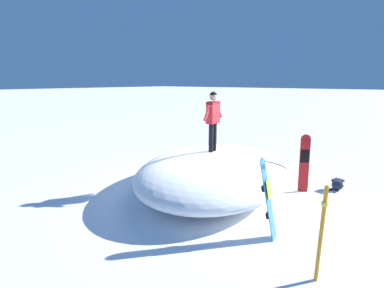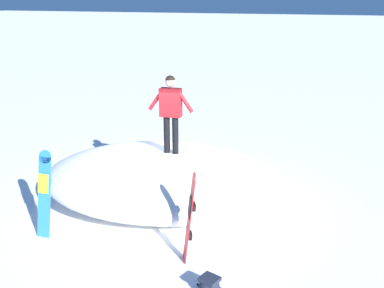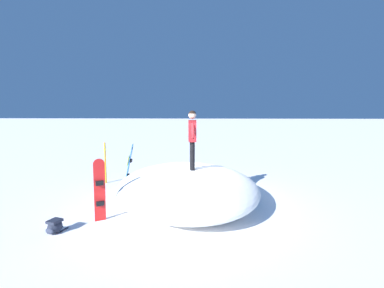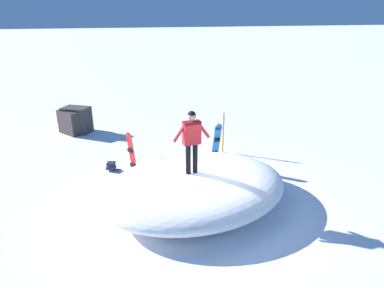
{
  "view_description": "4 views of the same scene",
  "coord_description": "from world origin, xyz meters",
  "px_view_note": "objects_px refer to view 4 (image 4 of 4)",
  "views": [
    {
      "loc": [
        4.63,
        -5.95,
        3.14
      ],
      "look_at": [
        -0.11,
        -0.03,
        1.36
      ],
      "focal_mm": 25.12,
      "sensor_mm": 36.0,
      "label": 1
    },
    {
      "loc": [
        9.01,
        4.59,
        4.44
      ],
      "look_at": [
        -0.07,
        0.84,
        1.26
      ],
      "focal_mm": 42.42,
      "sensor_mm": 36.0,
      "label": 2
    },
    {
      "loc": [
        -0.24,
        8.13,
        2.78
      ],
      "look_at": [
        0.26,
        0.76,
        1.9
      ],
      "focal_mm": 24.48,
      "sensor_mm": 36.0,
      "label": 3
    },
    {
      "loc": [
        -7.76,
        2.7,
        5.2
      ],
      "look_at": [
        0.71,
        0.34,
        1.76
      ],
      "focal_mm": 31.67,
      "sensor_mm": 36.0,
      "label": 4
    }
  ],
  "objects_px": {
    "trail_marker_pole": "(223,132)",
    "snowboard_primary_upright": "(132,155)",
    "backpack_near": "(111,166)",
    "snowboard_secondary_upright": "(216,144)",
    "snowboarder_standing": "(192,137)"
  },
  "relations": [
    {
      "from": "trail_marker_pole",
      "to": "snowboard_primary_upright",
      "type": "bearing_deg",
      "value": 110.06
    },
    {
      "from": "backpack_near",
      "to": "trail_marker_pole",
      "type": "bearing_deg",
      "value": -83.13
    },
    {
      "from": "snowboard_primary_upright",
      "to": "snowboard_secondary_upright",
      "type": "xyz_separation_m",
      "value": [
        0.17,
        -2.97,
        0.0
      ]
    },
    {
      "from": "snowboard_primary_upright",
      "to": "backpack_near",
      "type": "relative_size",
      "value": 3.07
    },
    {
      "from": "snowboarder_standing",
      "to": "snowboard_primary_upright",
      "type": "bearing_deg",
      "value": 31.81
    },
    {
      "from": "snowboard_secondary_upright",
      "to": "trail_marker_pole",
      "type": "bearing_deg",
      "value": -30.86
    },
    {
      "from": "snowboarder_standing",
      "to": "snowboard_primary_upright",
      "type": "xyz_separation_m",
      "value": [
        2.26,
        1.4,
        -1.3
      ]
    },
    {
      "from": "snowboarder_standing",
      "to": "snowboard_secondary_upright",
      "type": "relative_size",
      "value": 1.04
    },
    {
      "from": "trail_marker_pole",
      "to": "snowboard_secondary_upright",
      "type": "bearing_deg",
      "value": 149.14
    },
    {
      "from": "snowboard_secondary_upright",
      "to": "backpack_near",
      "type": "height_order",
      "value": "snowboard_secondary_upright"
    },
    {
      "from": "trail_marker_pole",
      "to": "backpack_near",
      "type": "bearing_deg",
      "value": 96.87
    },
    {
      "from": "snowboard_secondary_upright",
      "to": "trail_marker_pole",
      "type": "relative_size",
      "value": 1.03
    },
    {
      "from": "snowboard_secondary_upright",
      "to": "backpack_near",
      "type": "distance_m",
      "value": 3.77
    },
    {
      "from": "backpack_near",
      "to": "trail_marker_pole",
      "type": "relative_size",
      "value": 0.33
    },
    {
      "from": "snowboard_primary_upright",
      "to": "backpack_near",
      "type": "height_order",
      "value": "snowboard_primary_upright"
    }
  ]
}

